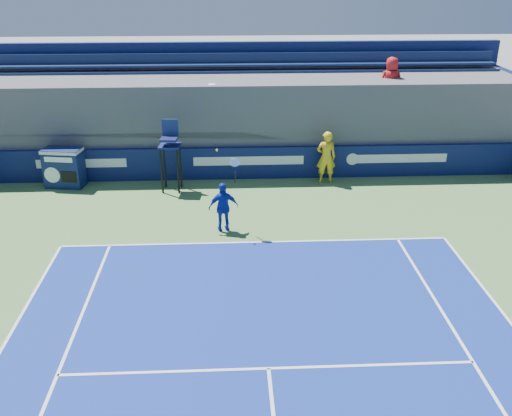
{
  "coord_description": "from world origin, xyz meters",
  "views": [
    {
      "loc": [
        -0.68,
        -2.6,
        7.43
      ],
      "look_at": [
        0.0,
        11.5,
        1.25
      ],
      "focal_mm": 40.0,
      "sensor_mm": 36.0,
      "label": 1
    }
  ],
  "objects_px": {
    "umpire_chair": "(170,148)",
    "tennis_player": "(224,207)",
    "ball_person": "(326,157)",
    "match_clock": "(64,167)"
  },
  "relations": [
    {
      "from": "match_clock",
      "to": "tennis_player",
      "type": "distance_m",
      "value": 6.84
    },
    {
      "from": "ball_person",
      "to": "umpire_chair",
      "type": "height_order",
      "value": "umpire_chair"
    },
    {
      "from": "umpire_chair",
      "to": "tennis_player",
      "type": "distance_m",
      "value": 3.9
    },
    {
      "from": "ball_person",
      "to": "match_clock",
      "type": "bearing_deg",
      "value": 0.54
    },
    {
      "from": "ball_person",
      "to": "umpire_chair",
      "type": "distance_m",
      "value": 5.51
    },
    {
      "from": "ball_person",
      "to": "match_clock",
      "type": "xyz_separation_m",
      "value": [
        -9.26,
        0.05,
        -0.22
      ]
    },
    {
      "from": "umpire_chair",
      "to": "tennis_player",
      "type": "xyz_separation_m",
      "value": [
        1.81,
        -3.37,
        -0.75
      ]
    },
    {
      "from": "ball_person",
      "to": "tennis_player",
      "type": "xyz_separation_m",
      "value": [
        -3.64,
        -3.85,
        -0.19
      ]
    },
    {
      "from": "umpire_chair",
      "to": "match_clock",
      "type": "bearing_deg",
      "value": 172.11
    },
    {
      "from": "umpire_chair",
      "to": "tennis_player",
      "type": "bearing_deg",
      "value": -61.67
    }
  ]
}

